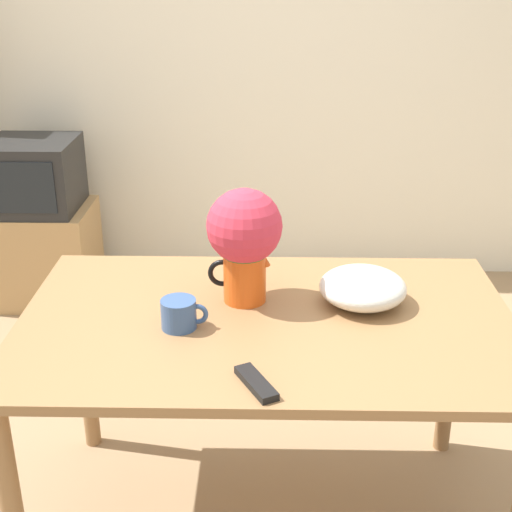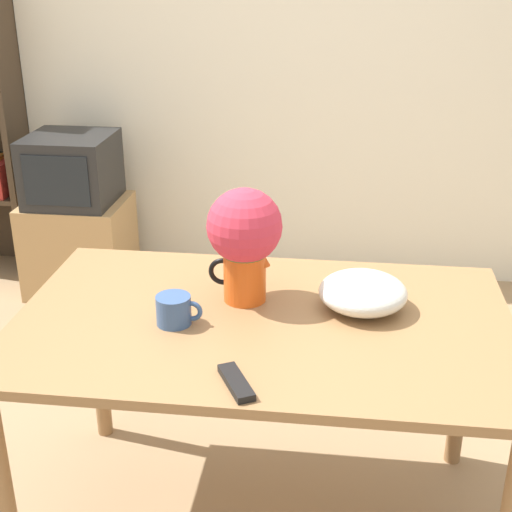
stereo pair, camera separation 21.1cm
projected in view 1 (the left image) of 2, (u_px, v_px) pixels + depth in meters
ground_plane at (250, 499)px, 2.54m from camera, size 12.00×12.00×0.00m
wall_back at (260, 51)px, 3.89m from camera, size 8.00×0.05×2.60m
table at (267, 346)px, 2.18m from camera, size 1.50×0.93×0.78m
flower_vase at (244, 237)px, 2.17m from camera, size 0.23×0.23×0.37m
coffee_mug at (180, 314)px, 2.07m from camera, size 0.14×0.10×0.09m
white_bowl at (363, 287)px, 2.21m from camera, size 0.27×0.27×0.11m
remote_control at (256, 383)px, 1.80m from camera, size 0.12×0.17×0.02m
tv_stand at (44, 253)px, 3.93m from camera, size 0.55×0.46×0.53m
tv_set at (34, 175)px, 3.75m from camera, size 0.45×0.45×0.37m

